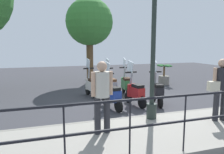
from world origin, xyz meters
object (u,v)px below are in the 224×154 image
(tree_distant, at_px, (89,23))
(scooter_near_0, at_px, (157,91))
(potted_palm, at_px, (164,76))
(scooter_far_1, at_px, (110,85))
(scooter_far_0, at_px, (126,84))
(scooter_far_2, at_px, (91,85))
(pedestrian_with_bag, at_px, (221,85))
(scooter_near_2, at_px, (112,95))
(scooter_near_1, at_px, (135,92))
(pedestrian_distant, at_px, (102,92))
(lamp_post_near, at_px, (153,43))

(tree_distant, distance_m, scooter_near_0, 5.80)
(potted_palm, distance_m, scooter_far_1, 3.94)
(potted_palm, distance_m, scooter_far_0, 3.28)
(scooter_far_1, relative_size, scooter_far_2, 1.00)
(pedestrian_with_bag, relative_size, scooter_near_2, 1.03)
(tree_distant, relative_size, scooter_far_1, 2.93)
(scooter_near_2, bearing_deg, tree_distant, -16.23)
(scooter_near_1, bearing_deg, scooter_far_0, -20.43)
(scooter_near_2, distance_m, scooter_far_2, 1.86)
(pedestrian_distant, bearing_deg, scooter_far_2, 166.36)
(lamp_post_near, relative_size, scooter_far_1, 2.89)
(tree_distant, distance_m, scooter_far_0, 4.34)
(tree_distant, relative_size, scooter_near_1, 2.93)
(scooter_far_2, bearing_deg, scooter_far_1, -115.84)
(potted_palm, relative_size, scooter_far_1, 0.69)
(scooter_near_1, distance_m, scooter_far_0, 1.56)
(scooter_near_2, distance_m, scooter_far_1, 1.68)
(lamp_post_near, bearing_deg, tree_distant, 2.18)
(pedestrian_distant, bearing_deg, potted_palm, 134.01)
(potted_palm, xyz_separation_m, scooter_near_2, (-3.40, 3.96, 0.04))
(scooter_near_0, distance_m, scooter_far_0, 1.75)
(scooter_near_1, xyz_separation_m, scooter_far_0, (1.54, -0.26, 0.00))
(tree_distant, xyz_separation_m, scooter_near_0, (-4.94, -1.31, -2.75))
(tree_distant, height_order, scooter_near_0, tree_distant)
(scooter_near_0, xyz_separation_m, scooter_near_1, (0.13, 0.76, 0.00))
(lamp_post_near, distance_m, pedestrian_distant, 1.91)
(pedestrian_distant, xyz_separation_m, scooter_far_2, (3.96, -0.63, -0.60))
(scooter_near_0, bearing_deg, scooter_near_1, 93.20)
(scooter_near_0, distance_m, scooter_near_2, 1.65)
(lamp_post_near, xyz_separation_m, potted_palm, (4.98, -3.37, -1.68))
(lamp_post_near, height_order, pedestrian_with_bag, lamp_post_near)
(scooter_near_2, bearing_deg, potted_palm, -61.62)
(pedestrian_distant, bearing_deg, tree_distant, 165.40)
(scooter_near_1, relative_size, scooter_far_1, 1.00)
(scooter_far_0, relative_size, scooter_far_2, 1.00)
(pedestrian_distant, xyz_separation_m, tree_distant, (7.09, -1.25, 2.15))
(potted_palm, distance_m, scooter_near_2, 5.22)
(scooter_far_0, bearing_deg, scooter_near_1, 178.28)
(potted_palm, distance_m, scooter_far_2, 4.52)
(pedestrian_with_bag, distance_m, pedestrian_distant, 3.06)
(lamp_post_near, distance_m, scooter_far_0, 3.71)
(pedestrian_distant, distance_m, scooter_far_0, 4.39)
(scooter_far_0, xyz_separation_m, scooter_far_2, (0.14, 1.43, 0.00))
(potted_palm, bearing_deg, scooter_far_2, 110.23)
(scooter_near_0, relative_size, scooter_near_1, 1.00)
(pedestrian_with_bag, distance_m, tree_distant, 7.75)
(potted_palm, bearing_deg, scooter_far_0, 121.17)
(potted_palm, height_order, scooter_near_0, scooter_near_0)
(scooter_near_0, bearing_deg, tree_distant, 27.97)
(tree_distant, relative_size, scooter_far_2, 2.93)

